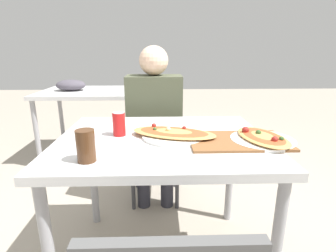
% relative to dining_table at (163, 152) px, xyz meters
% --- Properties ---
extents(dining_table, '(1.07, 0.86, 0.77)m').
position_rel_dining_table_xyz_m(dining_table, '(0.00, 0.00, 0.00)').
color(dining_table, silver).
rests_on(dining_table, ground_plane).
extents(chair_far_seated, '(0.40, 0.40, 0.86)m').
position_rel_dining_table_xyz_m(chair_far_seated, '(-0.05, 0.76, -0.19)').
color(chair_far_seated, '#4C4C4C').
rests_on(chair_far_seated, ground_plane).
extents(person_seated, '(0.41, 0.27, 1.24)m').
position_rel_dining_table_xyz_m(person_seated, '(-0.05, 0.65, 0.05)').
color(person_seated, '#2D2D38').
rests_on(person_seated, ground_plane).
extents(pizza_main, '(0.48, 0.34, 0.05)m').
position_rel_dining_table_xyz_m(pizza_main, '(0.06, 0.01, 0.10)').
color(pizza_main, white).
rests_on(pizza_main, dining_table).
extents(soda_can, '(0.07, 0.07, 0.12)m').
position_rel_dining_table_xyz_m(soda_can, '(-0.23, 0.04, 0.15)').
color(soda_can, red).
rests_on(soda_can, dining_table).
extents(drink_glass, '(0.08, 0.08, 0.13)m').
position_rel_dining_table_xyz_m(drink_glass, '(-0.31, -0.29, 0.15)').
color(drink_glass, '#4C2D19').
rests_on(drink_glass, dining_table).
extents(serving_tray, '(0.47, 0.30, 0.01)m').
position_rel_dining_table_xyz_m(serving_tray, '(0.37, -0.08, 0.09)').
color(serving_tray, brown).
rests_on(serving_tray, dining_table).
extents(pizza_second, '(0.31, 0.38, 0.06)m').
position_rel_dining_table_xyz_m(pizza_second, '(0.49, -0.08, 0.10)').
color(pizza_second, white).
rests_on(pizza_second, dining_table).
extents(background_table, '(1.10, 0.80, 0.89)m').
position_rel_dining_table_xyz_m(background_table, '(-0.82, 1.65, 0.02)').
color(background_table, silver).
rests_on(background_table, ground_plane).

